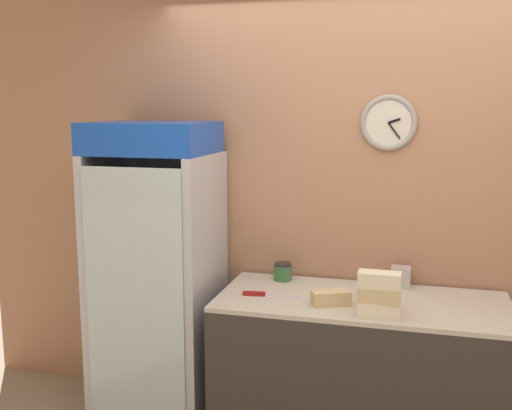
# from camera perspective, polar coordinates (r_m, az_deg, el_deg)

# --- Properties ---
(wall_back) EXTENTS (5.20, 0.09, 2.70)m
(wall_back) POSITION_cam_1_polar(r_m,az_deg,el_deg) (3.59, 10.85, 0.56)
(wall_back) COLOR #AD7A5B
(wall_back) RESTS_ON ground_plane
(prep_counter) EXTENTS (1.55, 0.70, 0.86)m
(prep_counter) POSITION_cam_1_polar(r_m,az_deg,el_deg) (3.47, 9.83, -15.63)
(prep_counter) COLOR #332D28
(prep_counter) RESTS_ON ground_plane
(beverage_cooler) EXTENTS (0.68, 0.63, 1.81)m
(beverage_cooler) POSITION_cam_1_polar(r_m,az_deg,el_deg) (3.65, -9.12, -5.20)
(beverage_cooler) COLOR #B2B7BC
(beverage_cooler) RESTS_ON ground_plane
(sandwich_stack_bottom) EXTENTS (0.21, 0.11, 0.08)m
(sandwich_stack_bottom) POSITION_cam_1_polar(r_m,az_deg,el_deg) (3.06, 11.58, -9.71)
(sandwich_stack_bottom) COLOR beige
(sandwich_stack_bottom) RESTS_ON prep_counter
(sandwich_stack_middle) EXTENTS (0.21, 0.10, 0.08)m
(sandwich_stack_middle) POSITION_cam_1_polar(r_m,az_deg,el_deg) (3.04, 11.63, -8.36)
(sandwich_stack_middle) COLOR tan
(sandwich_stack_middle) RESTS_ON sandwich_stack_bottom
(sandwich_stack_top) EXTENTS (0.21, 0.10, 0.08)m
(sandwich_stack_top) POSITION_cam_1_polar(r_m,az_deg,el_deg) (3.01, 11.68, -6.98)
(sandwich_stack_top) COLOR beige
(sandwich_stack_top) RESTS_ON sandwich_stack_middle
(sandwich_flat_left) EXTENTS (0.22, 0.17, 0.08)m
(sandwich_flat_left) POSITION_cam_1_polar(r_m,az_deg,el_deg) (3.19, 7.14, -8.77)
(sandwich_flat_left) COLOR tan
(sandwich_flat_left) RESTS_ON prep_counter
(chefs_knife) EXTENTS (0.38, 0.09, 0.02)m
(chefs_knife) POSITION_cam_1_polar(r_m,az_deg,el_deg) (3.31, 1.11, -8.55)
(chefs_knife) COLOR silver
(chefs_knife) RESTS_ON prep_counter
(condiment_jar) EXTENTS (0.11, 0.11, 0.10)m
(condiment_jar) POSITION_cam_1_polar(r_m,az_deg,el_deg) (3.60, 2.56, -6.37)
(condiment_jar) COLOR #336B38
(condiment_jar) RESTS_ON prep_counter
(napkin_dispenser) EXTENTS (0.11, 0.09, 0.12)m
(napkin_dispenser) POSITION_cam_1_polar(r_m,az_deg,el_deg) (3.55, 13.62, -6.69)
(napkin_dispenser) COLOR #B7B2AD
(napkin_dispenser) RESTS_ON prep_counter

